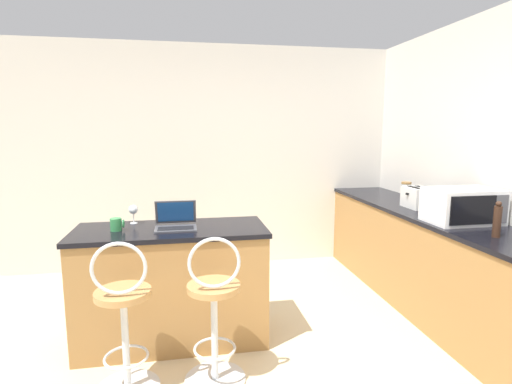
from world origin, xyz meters
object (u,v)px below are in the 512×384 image
toaster (418,198)px  bar_stool_near (124,322)px  mug_green (116,224)px  microwave (463,206)px  wine_glass_tall (133,210)px  storage_jar (406,191)px  bar_stool_far (214,315)px  pepper_mill (497,220)px  mug_white (413,198)px  laptop (176,221)px

toaster → bar_stool_near: bearing=-158.8°
toaster → mug_green: (-2.67, -0.40, -0.05)m
microwave → wine_glass_tall: bearing=170.4°
storage_jar → bar_stool_near: bearing=-152.4°
bar_stool_far → pepper_mill: size_ratio=3.93×
mug_white → wine_glass_tall: bearing=-170.5°
toaster → wine_glass_tall: toaster is taller
bar_stool_near → mug_white: bearing=25.1°
laptop → mug_white: 2.44m
mug_white → bar_stool_far: bearing=-149.4°
microwave → wine_glass_tall: microwave is taller
storage_jar → wine_glass_tall: size_ratio=1.30×
microwave → mug_white: 0.90m
storage_jar → mug_green: 2.90m
bar_stool_near → bar_stool_far: 0.55m
bar_stool_near → laptop: (0.32, 0.61, 0.48)m
microwave → bar_stool_near: bearing=-171.8°
bar_stool_far → microwave: microwave is taller
toaster → wine_glass_tall: size_ratio=1.88×
laptop → storage_jar: (2.36, 0.79, 0.05)m
bar_stool_far → storage_jar: size_ratio=5.20×
mug_white → microwave: bearing=-97.4°
laptop → wine_glass_tall: size_ratio=2.08×
microwave → toaster: (0.00, 0.62, -0.04)m
bar_stool_near → mug_white: (2.67, 1.25, 0.48)m
storage_jar → mug_white: size_ratio=1.90×
mug_white → toaster: bearing=-113.5°
laptop → mug_green: (-0.43, -0.02, -0.00)m
wine_glass_tall → microwave: bearing=-9.6°
toaster → storage_jar: bearing=73.7°
microwave → mug_green: (-2.67, 0.22, -0.09)m
bar_stool_near → laptop: laptop is taller
microwave → laptop: bearing=174.0°
storage_jar → pepper_mill: bearing=-97.1°
microwave → toaster: microwave is taller
bar_stool_near → toaster: (2.56, 0.99, 0.53)m
microwave → storage_jar: 1.04m
pepper_mill → wine_glass_tall: bearing=161.0°
microwave → mug_green: microwave is taller
bar_stool_near → mug_green: size_ratio=10.01×
bar_stool_far → mug_white: 2.51m
storage_jar → pepper_mill: 1.47m
mug_white → pepper_mill: bearing=-97.7°
microwave → mug_white: (0.11, 0.88, -0.09)m
bar_stool_far → mug_green: bar_stool_far is taller
bar_stool_far → laptop: (-0.24, 0.61, 0.48)m
laptop → mug_green: size_ratio=3.09×
laptop → mug_white: laptop is taller
toaster → wine_glass_tall: bearing=-175.8°
laptop → microwave: (2.24, -0.24, 0.09)m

